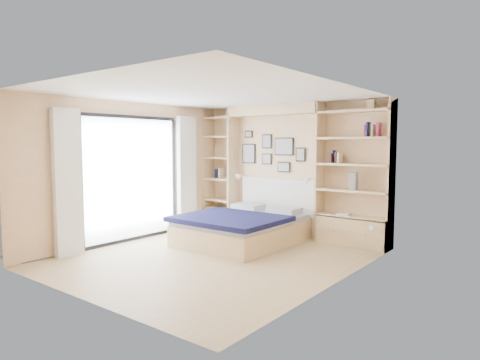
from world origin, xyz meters
The scene contains 9 objects.
ground centered at (0.00, 0.00, 0.00)m, with size 4.50×4.50×0.00m, color tan.
room_shell centered at (-0.39, 1.52, 1.08)m, with size 4.50×4.50×4.50m.
bed centered at (-0.27, 1.07, 0.28)m, with size 1.75×2.26×1.07m.
photo_gallery centered at (-0.45, 2.22, 1.60)m, with size 1.48×0.02×0.82m.
reading_lamps centered at (-0.30, 2.00, 1.10)m, with size 1.92×0.12×0.15m.
shelf_decor centered at (1.06, 2.07, 1.69)m, with size 3.53×0.23×2.03m.
deck centered at (-3.60, 0.00, 0.00)m, with size 3.20×4.00×0.05m, color #6C6150.
deck_chair centered at (-3.63, -0.03, 0.35)m, with size 0.68×0.84×0.73m.
shipping_container centered at (-11.03, 1.64, 1.38)m, with size 2.65×6.61×2.76m, color navy.
Camera 1 is at (4.26, -4.87, 1.76)m, focal length 32.00 mm.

